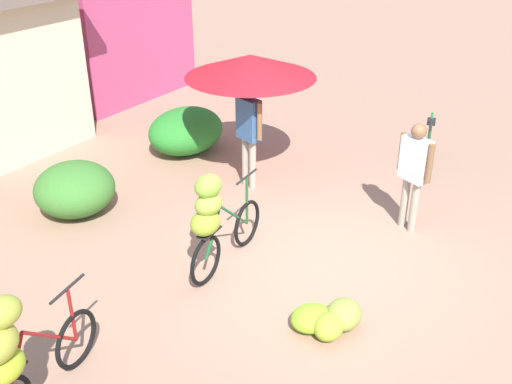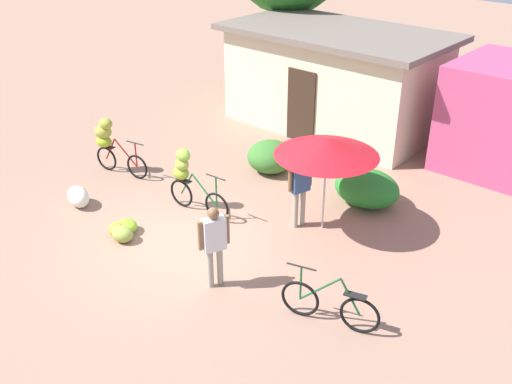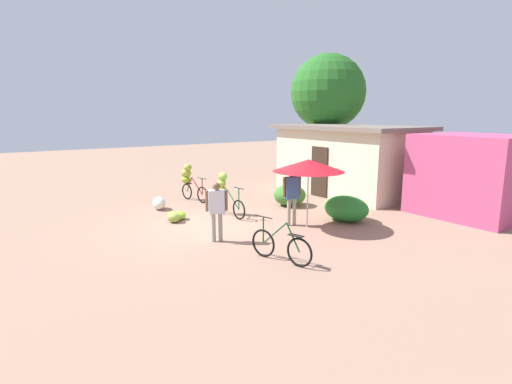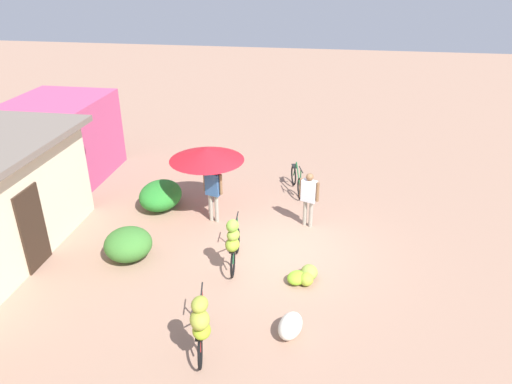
% 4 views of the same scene
% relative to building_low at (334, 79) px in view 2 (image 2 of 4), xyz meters
% --- Properties ---
extents(ground_plane, '(60.00, 60.00, 0.00)m').
position_rel_building_low_xyz_m(ground_plane, '(1.50, -7.16, -1.42)').
color(ground_plane, '#9C7660').
extents(building_low, '(6.24, 3.53, 2.81)m').
position_rel_building_low_xyz_m(building_low, '(0.00, 0.00, 0.00)').
color(building_low, beige).
rests_on(building_low, ground).
extents(hedge_bush_front_left, '(1.17, 1.16, 0.78)m').
position_rel_building_low_xyz_m(hedge_bush_front_left, '(0.62, -3.54, -1.03)').
color(hedge_bush_front_left, '#3A762E').
rests_on(hedge_bush_front_left, ground).
extents(hedge_bush_front_right, '(1.49, 1.21, 0.79)m').
position_rel_building_low_xyz_m(hedge_bush_front_right, '(3.30, -3.44, -1.03)').
color(hedge_bush_front_right, '#287F2B').
rests_on(hedge_bush_front_right, ground).
extents(market_umbrella, '(2.08, 2.08, 2.01)m').
position_rel_building_low_xyz_m(market_umbrella, '(3.18, -4.92, 0.41)').
color(market_umbrella, beige).
rests_on(market_umbrella, ground).
extents(bicycle_leftmost, '(1.56, 0.54, 1.40)m').
position_rel_building_low_xyz_m(bicycle_leftmost, '(-2.30, -6.16, -0.59)').
color(bicycle_leftmost, black).
rests_on(bicycle_leftmost, ground).
extents(bicycle_near_pile, '(1.64, 0.36, 1.40)m').
position_rel_building_low_xyz_m(bicycle_near_pile, '(0.51, -6.19, -0.62)').
color(bicycle_near_pile, black).
rests_on(bicycle_near_pile, ground).
extents(bicycle_center_loaded, '(1.62, 0.52, 0.98)m').
position_rel_building_low_xyz_m(bicycle_center_loaded, '(5.00, -7.31, -1.06)').
color(bicycle_center_loaded, black).
rests_on(bicycle_center_loaded, ground).
extents(banana_pile_on_ground, '(0.78, 0.79, 0.32)m').
position_rel_building_low_xyz_m(banana_pile_on_ground, '(0.33, -7.85, -1.28)').
color(banana_pile_on_ground, '#899F3F').
rests_on(banana_pile_on_ground, ground).
extents(produce_sack, '(0.79, 0.61, 0.44)m').
position_rel_building_low_xyz_m(produce_sack, '(-1.45, -7.70, -1.20)').
color(produce_sack, silver).
rests_on(produce_sack, ground).
extents(person_vendor, '(0.34, 0.54, 1.57)m').
position_rel_building_low_xyz_m(person_vendor, '(2.89, -7.78, -0.47)').
color(person_vendor, gray).
rests_on(person_vendor, ground).
extents(person_bystander, '(0.30, 0.56, 1.69)m').
position_rel_building_low_xyz_m(person_bystander, '(2.75, -5.17, -0.39)').
color(person_bystander, gray).
rests_on(person_bystander, ground).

